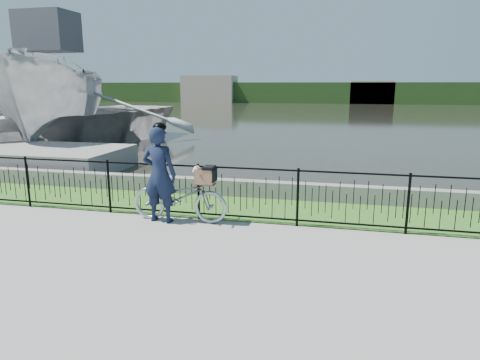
% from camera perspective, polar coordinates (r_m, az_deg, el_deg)
% --- Properties ---
extents(ground, '(120.00, 120.00, 0.00)m').
position_cam_1_polar(ground, '(7.13, -1.85, -9.60)').
color(ground, gray).
rests_on(ground, ground).
extents(grass_strip, '(60.00, 2.00, 0.01)m').
position_cam_1_polar(grass_strip, '(9.52, 2.17, -3.80)').
color(grass_strip, '#376820').
rests_on(grass_strip, ground).
extents(water, '(120.00, 120.00, 0.00)m').
position_cam_1_polar(water, '(39.50, 10.63, 8.49)').
color(water, black).
rests_on(water, ground).
extents(quay_wall, '(60.00, 0.30, 0.40)m').
position_cam_1_polar(quay_wall, '(10.42, 3.22, -1.25)').
color(quay_wall, slate).
rests_on(quay_wall, ground).
extents(fence, '(14.00, 0.06, 1.15)m').
position_cam_1_polar(fence, '(8.43, 0.91, -1.95)').
color(fence, black).
rests_on(fence, ground).
extents(far_treeline, '(120.00, 6.00, 3.00)m').
position_cam_1_polar(far_treeline, '(66.41, 11.78, 11.33)').
color(far_treeline, '#27451A').
rests_on(far_treeline, ground).
extents(far_building_left, '(8.00, 4.00, 4.00)m').
position_cam_1_polar(far_building_left, '(67.33, -4.09, 11.99)').
color(far_building_left, '#A59884').
rests_on(far_building_left, ground).
extents(far_building_right, '(6.00, 3.00, 3.20)m').
position_cam_1_polar(far_building_right, '(65.03, 17.14, 11.10)').
color(far_building_right, '#A59884').
rests_on(far_building_right, ground).
extents(bicycle_rig, '(1.96, 0.68, 1.17)m').
position_cam_1_polar(bicycle_rig, '(8.62, -8.00, -2.09)').
color(bicycle_rig, '#A2A8AE').
rests_on(bicycle_rig, ground).
extents(cyclist, '(0.72, 0.50, 1.99)m').
position_cam_1_polar(cyclist, '(8.58, -10.70, 0.84)').
color(cyclist, '#121A32').
rests_on(cyclist, ground).
extents(boat_near, '(7.03, 10.58, 5.63)m').
position_cam_1_polar(boat_near, '(20.18, -23.55, 9.68)').
color(boat_near, '#B0B0B0').
rests_on(boat_near, water).
extents(boat_far, '(10.46, 13.21, 2.47)m').
position_cam_1_polar(boat_far, '(20.89, -21.74, 7.72)').
color(boat_far, '#B0B0B0').
rests_on(boat_far, water).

